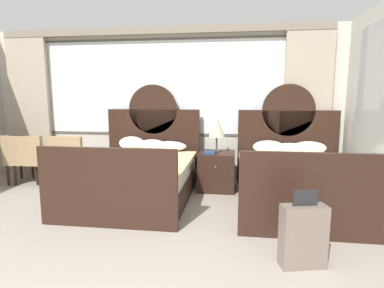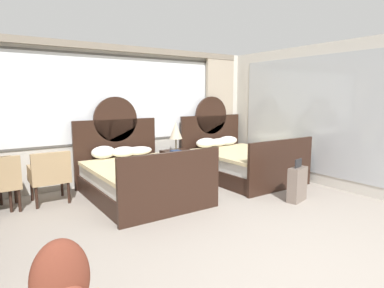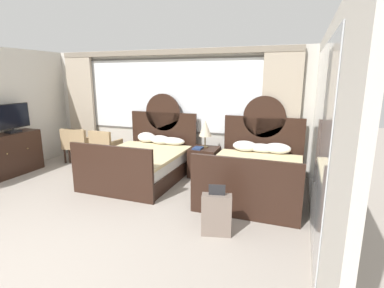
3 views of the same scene
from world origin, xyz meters
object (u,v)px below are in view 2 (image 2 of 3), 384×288
at_px(nightstand_between_beds, 179,165).
at_px(book_on_nightstand, 177,151).
at_px(bed_near_window, 139,177).
at_px(bed_near_mirror, 239,162).
at_px(suitcase_on_floor, 297,184).
at_px(table_lamp_on_nightstand, 176,131).
at_px(backpack_on_bench, 61,282).
at_px(armchair_by_window_left, 50,174).

xyz_separation_m(nightstand_between_beds, book_on_nightstand, (-0.11, -0.11, 0.32)).
distance_m(bed_near_window, bed_near_mirror, 2.31).
relative_size(bed_near_mirror, suitcase_on_floor, 3.05).
bearing_deg(table_lamp_on_nightstand, book_on_nightstand, -116.50).
height_order(nightstand_between_beds, backpack_on_bench, backpack_on_bench).
distance_m(bed_near_window, armchair_by_window_left, 1.42).
bearing_deg(armchair_by_window_left, book_on_nightstand, -1.09).
relative_size(nightstand_between_beds, table_lamp_on_nightstand, 1.06).
bearing_deg(nightstand_between_beds, book_on_nightstand, -133.04).
bearing_deg(suitcase_on_floor, book_on_nightstand, 115.36).
relative_size(book_on_nightstand, suitcase_on_floor, 0.37).
bearing_deg(bed_near_mirror, book_on_nightstand, 160.25).
relative_size(table_lamp_on_nightstand, backpack_on_bench, 1.19).
bearing_deg(armchair_by_window_left, nightstand_between_beds, 1.62).
relative_size(bed_near_window, suitcase_on_floor, 3.05).
bearing_deg(armchair_by_window_left, table_lamp_on_nightstand, 3.43).
xyz_separation_m(backpack_on_bench, suitcase_on_floor, (3.99, 1.48, -0.39)).
xyz_separation_m(table_lamp_on_nightstand, armchair_by_window_left, (-2.46, -0.15, -0.53)).
relative_size(nightstand_between_beds, book_on_nightstand, 2.36).
xyz_separation_m(bed_near_window, nightstand_between_beds, (1.15, 0.57, -0.04)).
xyz_separation_m(bed_near_mirror, table_lamp_on_nightstand, (-1.16, 0.64, 0.66)).
relative_size(table_lamp_on_nightstand, suitcase_on_floor, 0.82).
relative_size(bed_near_window, armchair_by_window_left, 2.52).
bearing_deg(armchair_by_window_left, bed_near_mirror, -7.81).
xyz_separation_m(bed_near_mirror, suitcase_on_floor, (-0.25, -1.67, -0.06)).
bearing_deg(bed_near_window, book_on_nightstand, 23.51).
bearing_deg(table_lamp_on_nightstand, armchair_by_window_left, -176.57).
bearing_deg(bed_near_window, table_lamp_on_nightstand, 29.55).
xyz_separation_m(nightstand_between_beds, backpack_on_bench, (-3.09, -3.72, 0.38)).
bearing_deg(nightstand_between_beds, suitcase_on_floor, -68.10).
height_order(nightstand_between_beds, suitcase_on_floor, suitcase_on_floor).
xyz_separation_m(nightstand_between_beds, armchair_by_window_left, (-2.47, -0.07, 0.18)).
bearing_deg(backpack_on_bench, book_on_nightstand, 50.43).
bearing_deg(backpack_on_bench, nightstand_between_beds, 50.31).
bearing_deg(backpack_on_bench, suitcase_on_floor, 20.37).
height_order(bed_near_mirror, book_on_nightstand, bed_near_mirror).
distance_m(table_lamp_on_nightstand, suitcase_on_floor, 2.60).
bearing_deg(bed_near_mirror, bed_near_window, -179.93).
bearing_deg(bed_near_window, nightstand_between_beds, 26.29).
height_order(table_lamp_on_nightstand, armchair_by_window_left, table_lamp_on_nightstand).
xyz_separation_m(book_on_nightstand, armchair_by_window_left, (-2.37, 0.04, -0.15)).
height_order(backpack_on_bench, suitcase_on_floor, backpack_on_bench).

